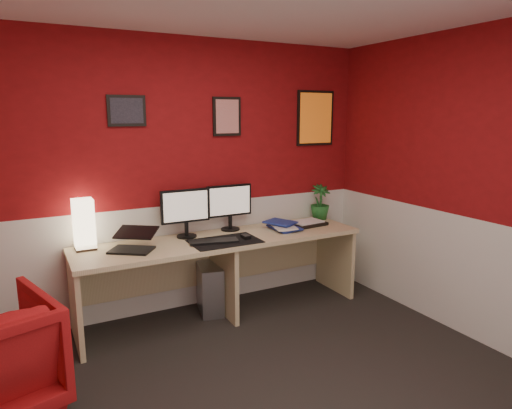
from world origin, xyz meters
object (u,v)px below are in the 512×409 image
object	(u,v)px
shoji_lamp	(84,226)
pc_tower	(209,287)
desk	(223,276)
potted_plant	(320,202)
zen_tray	(307,224)
laptop	(131,238)
monitor_left	(186,206)
monitor_right	(230,200)

from	to	relation	value
shoji_lamp	pc_tower	size ratio (longest dim) A/B	0.89
desk	potted_plant	distance (m)	1.34
potted_plant	pc_tower	xyz separation A→B (m)	(-1.29, -0.06, -0.69)
desk	pc_tower	world-z (taller)	desk
desk	zen_tray	world-z (taller)	zen_tray
shoji_lamp	potted_plant	distance (m)	2.35
laptop	pc_tower	distance (m)	0.97
pc_tower	laptop	bearing A→B (deg)	-155.24
monitor_left	desk	bearing A→B (deg)	-32.75
desk	zen_tray	xyz separation A→B (m)	(0.94, 0.04, 0.38)
laptop	monitor_right	size ratio (longest dim) A/B	0.57
shoji_lamp	monitor_left	xyz separation A→B (m)	(0.86, -0.03, 0.09)
potted_plant	zen_tray	bearing A→B (deg)	-148.90
desk	pc_tower	size ratio (longest dim) A/B	5.78
pc_tower	zen_tray	bearing A→B (deg)	6.69
pc_tower	potted_plant	bearing A→B (deg)	15.03
zen_tray	shoji_lamp	bearing A→B (deg)	175.43
shoji_lamp	potted_plant	size ratio (longest dim) A/B	1.09
potted_plant	pc_tower	world-z (taller)	potted_plant
monitor_left	pc_tower	world-z (taller)	monitor_left
shoji_lamp	pc_tower	bearing A→B (deg)	-3.63
shoji_lamp	zen_tray	xyz separation A→B (m)	(2.08, -0.17, -0.18)
desk	zen_tray	distance (m)	1.02
monitor_right	potted_plant	size ratio (longest dim) A/B	1.59
laptop	zen_tray	xyz separation A→B (m)	(1.76, 0.06, -0.09)
monitor_right	potted_plant	xyz separation A→B (m)	(1.03, -0.02, -0.11)
laptop	potted_plant	world-z (taller)	potted_plant
monitor_right	shoji_lamp	bearing A→B (deg)	-179.13
laptop	zen_tray	distance (m)	1.76
laptop	pc_tower	xyz separation A→B (m)	(0.73, 0.16, -0.61)
laptop	pc_tower	world-z (taller)	laptop
laptop	monitor_right	world-z (taller)	monitor_right
desk	monitor_left	size ratio (longest dim) A/B	4.48
laptop	zen_tray	bearing A→B (deg)	37.63
desk	laptop	bearing A→B (deg)	-178.51
shoji_lamp	zen_tray	distance (m)	2.09
laptop	shoji_lamp	bearing A→B (deg)	179.94
monitor_right	pc_tower	world-z (taller)	monitor_right
monitor_left	laptop	bearing A→B (deg)	-159.77
monitor_right	monitor_left	bearing A→B (deg)	-173.54
shoji_lamp	laptop	world-z (taller)	shoji_lamp
monitor_right	laptop	bearing A→B (deg)	-165.89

